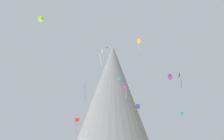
{
  "coord_description": "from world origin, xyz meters",
  "views": [
    {
      "loc": [
        3.75,
        -28.59,
        2.19
      ],
      "look_at": [
        -3.61,
        34.65,
        24.53
      ],
      "focal_mm": 31.71,
      "sensor_mm": 36.0,
      "label": 1
    }
  ],
  "objects_px": {
    "kite_violet_mid": "(170,77)",
    "kite_teal_low": "(182,113)",
    "kite_cyan_mid": "(118,81)",
    "kite_magenta_mid": "(126,88)",
    "kite_gold_high": "(139,41)",
    "kite_black_mid": "(180,76)",
    "rock_massif": "(113,97)",
    "kite_white_high": "(102,52)",
    "kite_red_low": "(77,120)",
    "kite_green_high": "(107,48)",
    "kite_indigo_low": "(138,106)",
    "kite_blue_mid": "(85,89)",
    "kite_orange_low": "(199,115)",
    "kite_lime_high": "(41,19)"
  },
  "relations": [
    {
      "from": "kite_blue_mid",
      "to": "kite_teal_low",
      "type": "height_order",
      "value": "kite_blue_mid"
    },
    {
      "from": "rock_massif",
      "to": "kite_gold_high",
      "type": "xyz_separation_m",
      "value": [
        16.84,
        -64.81,
        7.32
      ]
    },
    {
      "from": "kite_green_high",
      "to": "kite_teal_low",
      "type": "xyz_separation_m",
      "value": [
        29.08,
        10.47,
        -25.4
      ]
    },
    {
      "from": "kite_magenta_mid",
      "to": "kite_lime_high",
      "type": "distance_m",
      "value": 35.78
    },
    {
      "from": "kite_magenta_mid",
      "to": "kite_gold_high",
      "type": "height_order",
      "value": "kite_gold_high"
    },
    {
      "from": "rock_massif",
      "to": "kite_gold_high",
      "type": "height_order",
      "value": "rock_massif"
    },
    {
      "from": "kite_magenta_mid",
      "to": "kite_black_mid",
      "type": "height_order",
      "value": "kite_black_mid"
    },
    {
      "from": "kite_magenta_mid",
      "to": "kite_lime_high",
      "type": "relative_size",
      "value": 2.77
    },
    {
      "from": "kite_orange_low",
      "to": "kite_green_high",
      "type": "bearing_deg",
      "value": 150.51
    },
    {
      "from": "kite_blue_mid",
      "to": "kite_green_high",
      "type": "distance_m",
      "value": 28.2
    },
    {
      "from": "rock_massif",
      "to": "kite_magenta_mid",
      "type": "bearing_deg",
      "value": -80.11
    },
    {
      "from": "kite_indigo_low",
      "to": "kite_magenta_mid",
      "type": "bearing_deg",
      "value": -37.91
    },
    {
      "from": "kite_lime_high",
      "to": "kite_green_high",
      "type": "distance_m",
      "value": 27.94
    },
    {
      "from": "kite_green_high",
      "to": "kite_gold_high",
      "type": "relative_size",
      "value": 0.21
    },
    {
      "from": "kite_violet_mid",
      "to": "kite_indigo_low",
      "type": "bearing_deg",
      "value": -163.9
    },
    {
      "from": "kite_white_high",
      "to": "kite_black_mid",
      "type": "distance_m",
      "value": 26.38
    },
    {
      "from": "kite_violet_mid",
      "to": "kite_teal_low",
      "type": "bearing_deg",
      "value": 29.42
    },
    {
      "from": "kite_white_high",
      "to": "kite_black_mid",
      "type": "xyz_separation_m",
      "value": [
        23.62,
        10.72,
        -4.8
      ]
    },
    {
      "from": "kite_cyan_mid",
      "to": "kite_violet_mid",
      "type": "bearing_deg",
      "value": -119.56
    },
    {
      "from": "kite_green_high",
      "to": "kite_orange_low",
      "type": "relative_size",
      "value": 1.06
    },
    {
      "from": "kite_magenta_mid",
      "to": "kite_red_low",
      "type": "distance_m",
      "value": 18.64
    },
    {
      "from": "kite_green_high",
      "to": "kite_violet_mid",
      "type": "bearing_deg",
      "value": -154.12
    },
    {
      "from": "kite_white_high",
      "to": "kite_cyan_mid",
      "type": "bearing_deg",
      "value": 127.23
    },
    {
      "from": "kite_indigo_low",
      "to": "kite_red_low",
      "type": "relative_size",
      "value": 0.24
    },
    {
      "from": "kite_magenta_mid",
      "to": "kite_lime_high",
      "type": "xyz_separation_m",
      "value": [
        -26.79,
        -10.26,
        21.37
      ]
    },
    {
      "from": "kite_black_mid",
      "to": "kite_teal_low",
      "type": "height_order",
      "value": "kite_black_mid"
    },
    {
      "from": "kite_lime_high",
      "to": "kite_green_high",
      "type": "height_order",
      "value": "kite_lime_high"
    },
    {
      "from": "kite_blue_mid",
      "to": "kite_green_high",
      "type": "relative_size",
      "value": 4.55
    },
    {
      "from": "kite_cyan_mid",
      "to": "kite_magenta_mid",
      "type": "bearing_deg",
      "value": -83.91
    },
    {
      "from": "kite_lime_high",
      "to": "kite_indigo_low",
      "type": "bearing_deg",
      "value": 103.63
    },
    {
      "from": "kite_blue_mid",
      "to": "kite_orange_low",
      "type": "bearing_deg",
      "value": -71.16
    },
    {
      "from": "kite_white_high",
      "to": "kite_lime_high",
      "type": "distance_m",
      "value": 24.37
    },
    {
      "from": "kite_indigo_low",
      "to": "kite_teal_low",
      "type": "height_order",
      "value": "kite_teal_low"
    },
    {
      "from": "kite_red_low",
      "to": "kite_green_high",
      "type": "relative_size",
      "value": 4.9
    },
    {
      "from": "kite_black_mid",
      "to": "kite_blue_mid",
      "type": "bearing_deg",
      "value": 108.13
    },
    {
      "from": "kite_white_high",
      "to": "kite_red_low",
      "type": "distance_m",
      "value": 23.27
    },
    {
      "from": "kite_indigo_low",
      "to": "kite_teal_low",
      "type": "bearing_deg",
      "value": -90.33
    },
    {
      "from": "kite_cyan_mid",
      "to": "kite_gold_high",
      "type": "bearing_deg",
      "value": -103.79
    },
    {
      "from": "kite_blue_mid",
      "to": "kite_black_mid",
      "type": "height_order",
      "value": "kite_black_mid"
    },
    {
      "from": "kite_teal_low",
      "to": "kite_gold_high",
      "type": "bearing_deg",
      "value": -122.72
    },
    {
      "from": "kite_teal_low",
      "to": "kite_gold_high",
      "type": "relative_size",
      "value": 0.27
    },
    {
      "from": "kite_orange_low",
      "to": "kite_violet_mid",
      "type": "height_order",
      "value": "kite_violet_mid"
    },
    {
      "from": "kite_gold_high",
      "to": "kite_orange_low",
      "type": "height_order",
      "value": "kite_gold_high"
    },
    {
      "from": "kite_red_low",
      "to": "kite_cyan_mid",
      "type": "relative_size",
      "value": 1.4
    },
    {
      "from": "kite_magenta_mid",
      "to": "kite_black_mid",
      "type": "relative_size",
      "value": 0.79
    },
    {
      "from": "kite_magenta_mid",
      "to": "kite_orange_low",
      "type": "height_order",
      "value": "kite_magenta_mid"
    },
    {
      "from": "kite_lime_high",
      "to": "kite_teal_low",
      "type": "distance_m",
      "value": 63.25
    },
    {
      "from": "kite_white_high",
      "to": "kite_red_low",
      "type": "height_order",
      "value": "kite_white_high"
    },
    {
      "from": "kite_teal_low",
      "to": "kite_blue_mid",
      "type": "bearing_deg",
      "value": -130.26
    },
    {
      "from": "kite_black_mid",
      "to": "kite_magenta_mid",
      "type": "bearing_deg",
      "value": 93.02
    }
  ]
}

